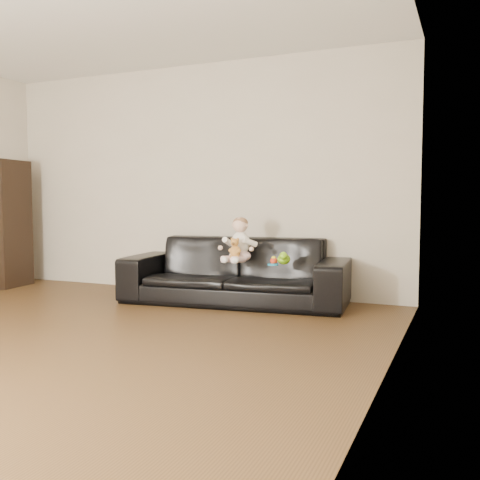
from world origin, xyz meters
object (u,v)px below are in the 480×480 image
at_px(cabinet, 5,224).
at_px(teddy_bear, 235,248).
at_px(toy_rattle, 274,261).
at_px(toy_blue_disc, 273,264).
at_px(sofa, 235,271).
at_px(toy_green, 284,259).
at_px(baby, 240,242).

relative_size(cabinet, teddy_bear, 7.94).
relative_size(toy_rattle, toy_blue_disc, 0.68).
xyz_separation_m(sofa, toy_green, (0.57, -0.15, 0.16)).
distance_m(sofa, toy_blue_disc, 0.56).
relative_size(baby, teddy_bear, 2.30).
distance_m(sofa, toy_green, 0.61).
xyz_separation_m(sofa, cabinet, (-3.03, -0.12, 0.44)).
bearing_deg(toy_rattle, baby, 169.78).
bearing_deg(toy_green, cabinet, 179.51).
bearing_deg(cabinet, baby, -6.54).
bearing_deg(toy_green, baby, 177.02).
xyz_separation_m(sofa, toy_rattle, (0.49, -0.19, 0.14)).
relative_size(sofa, toy_rattle, 32.68).
relative_size(sofa, teddy_bear, 11.75).
height_order(teddy_bear, toy_blue_disc, teddy_bear).
xyz_separation_m(cabinet, toy_green, (3.60, -0.03, -0.28)).
height_order(baby, toy_green, baby).
height_order(baby, toy_blue_disc, baby).
relative_size(toy_green, toy_rattle, 2.10).
height_order(sofa, toy_rattle, sofa).
relative_size(teddy_bear, toy_rattle, 2.78).
bearing_deg(sofa, toy_blue_disc, -31.96).
distance_m(teddy_bear, toy_green, 0.49).
xyz_separation_m(teddy_bear, toy_rattle, (0.38, 0.07, -0.11)).
distance_m(baby, toy_blue_disc, 0.46).
xyz_separation_m(baby, toy_blue_disc, (0.40, -0.12, -0.19)).
xyz_separation_m(baby, teddy_bear, (0.01, -0.14, -0.05)).
bearing_deg(teddy_bear, baby, 114.05).
height_order(toy_green, toy_rattle, toy_green).
height_order(sofa, baby, baby).
distance_m(teddy_bear, toy_rattle, 0.40).
height_order(baby, teddy_bear, baby).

